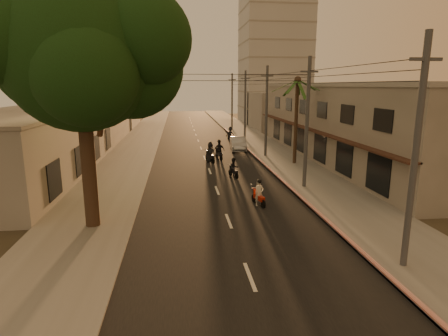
{
  "coord_description": "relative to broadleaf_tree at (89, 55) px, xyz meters",
  "views": [
    {
      "loc": [
        -2.54,
        -16.73,
        7.09
      ],
      "look_at": [
        0.23,
        5.91,
        2.05
      ],
      "focal_mm": 30.0,
      "sensor_mm": 36.0,
      "label": 1
    }
  ],
  "objects": [
    {
      "name": "sidewalk_left",
      "position": [
        -0.89,
        17.86,
        -8.42
      ],
      "size": [
        5.0,
        140.0,
        0.12
      ],
      "primitive_type": "cube",
      "color": "slate",
      "rests_on": "ground"
    },
    {
      "name": "left_building",
      "position": [
        -7.37,
        11.86,
        -5.88
      ],
      "size": [
        8.2,
        24.2,
        5.2
      ],
      "color": "gray",
      "rests_on": "ground"
    },
    {
      "name": "filler_left_near",
      "position": [
        -7.39,
        31.86,
        -6.28
      ],
      "size": [
        8.0,
        14.0,
        4.4
      ],
      "primitive_type": "cube",
      "color": "gray",
      "rests_on": "ground"
    },
    {
      "name": "scooter_mid_b",
      "position": [
        7.94,
        16.73,
        -7.57
      ],
      "size": [
        1.28,
        2.01,
        2.0
      ],
      "rotation": [
        0.0,
        0.0,
        0.2
      ],
      "color": "black",
      "rests_on": "ground"
    },
    {
      "name": "palm_tree",
      "position": [
        14.61,
        13.86,
        -1.33
      ],
      "size": [
        5.0,
        5.0,
        8.2
      ],
      "color": "black",
      "rests_on": "ground"
    },
    {
      "name": "filler_right",
      "position": [
        20.61,
        42.86,
        -5.48
      ],
      "size": [
        8.0,
        14.0,
        6.0
      ],
      "primitive_type": "cube",
      "color": "gray",
      "rests_on": "ground"
    },
    {
      "name": "broadleaf_tree",
      "position": [
        0.0,
        0.0,
        0.0
      ],
      "size": [
        9.6,
        8.7,
        12.1
      ],
      "color": "black",
      "rests_on": "ground"
    },
    {
      "name": "parked_car",
      "position": [
        10.63,
        21.81,
        -7.72
      ],
      "size": [
        2.34,
        4.87,
        1.52
      ],
      "primitive_type": "imported",
      "rotation": [
        0.0,
        0.0,
        -0.08
      ],
      "color": "#999BA0",
      "rests_on": "ground"
    },
    {
      "name": "shophouse_row",
      "position": [
        20.57,
        15.86,
        -4.83
      ],
      "size": [
        8.8,
        34.2,
        7.3
      ],
      "color": "gray",
      "rests_on": "ground"
    },
    {
      "name": "filler_left_far",
      "position": [
        -7.39,
        49.86,
        -4.98
      ],
      "size": [
        8.0,
        14.0,
        7.0
      ],
      "primitive_type": "cube",
      "color": "gray",
      "rests_on": "ground"
    },
    {
      "name": "road",
      "position": [
        6.61,
        17.86,
        -8.47
      ],
      "size": [
        10.0,
        140.0,
        0.02
      ],
      "primitive_type": "cube",
      "color": "black",
      "rests_on": "ground"
    },
    {
      "name": "curb_stripe",
      "position": [
        11.71,
        12.86,
        -8.38
      ],
      "size": [
        0.2,
        60.0,
        0.2
      ],
      "primitive_type": "cube",
      "color": "red",
      "rests_on": "ground"
    },
    {
      "name": "ground",
      "position": [
        6.61,
        -2.14,
        -8.48
      ],
      "size": [
        160.0,
        160.0,
        0.0
      ],
      "primitive_type": "plane",
      "color": "#383023",
      "rests_on": "ground"
    },
    {
      "name": "distant_tower",
      "position": [
        22.61,
        53.86,
        5.52
      ],
      "size": [
        12.1,
        12.1,
        28.0
      ],
      "color": "#B7B5B2",
      "rests_on": "ground"
    },
    {
      "name": "scooter_far_b",
      "position": [
        10.81,
        29.43,
        -7.62
      ],
      "size": [
        1.37,
        1.89,
        1.87
      ],
      "rotation": [
        0.0,
        0.0,
        0.18
      ],
      "color": "black",
      "rests_on": "ground"
    },
    {
      "name": "scooter_far_a",
      "position": [
        6.98,
        15.52,
        -7.58
      ],
      "size": [
        1.28,
        1.94,
        1.98
      ],
      "rotation": [
        0.0,
        0.0,
        0.33
      ],
      "color": "black",
      "rests_on": "ground"
    },
    {
      "name": "scooter_mid_a",
      "position": [
        8.31,
        9.46,
        -7.74
      ],
      "size": [
        1.08,
        1.6,
        1.62
      ],
      "rotation": [
        0.0,
        0.0,
        0.31
      ],
      "color": "black",
      "rests_on": "ground"
    },
    {
      "name": "utility_poles",
      "position": [
        12.81,
        17.86,
        -1.94
      ],
      "size": [
        1.2,
        48.26,
        9.0
      ],
      "color": "#38383A",
      "rests_on": "ground"
    },
    {
      "name": "sidewalk_right",
      "position": [
        14.11,
        17.86,
        -8.42
      ],
      "size": [
        5.0,
        140.0,
        0.12
      ],
      "primitive_type": "cube",
      "color": "slate",
      "rests_on": "ground"
    },
    {
      "name": "scooter_red",
      "position": [
        8.78,
        2.28,
        -7.74
      ],
      "size": [
        0.84,
        1.64,
        1.65
      ],
      "rotation": [
        0.0,
        0.0,
        0.27
      ],
      "color": "black",
      "rests_on": "ground"
    }
  ]
}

